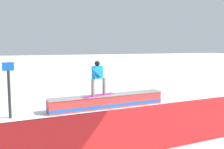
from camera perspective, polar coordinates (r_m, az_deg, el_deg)
ground_plane at (r=11.00m, az=-0.91°, el=-7.33°), size 120.00×120.00×0.00m
grind_box at (r=10.94m, az=-0.91°, el=-6.04°), size 5.10×0.95×0.56m
snowboarder at (r=10.56m, az=-3.18°, el=-0.50°), size 1.55×0.79×1.44m
safety_fence at (r=6.86m, az=12.89°, el=-10.99°), size 11.88×0.93×1.18m
trail_marker at (r=9.94m, az=-21.82°, el=-2.91°), size 0.40×0.10×2.03m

